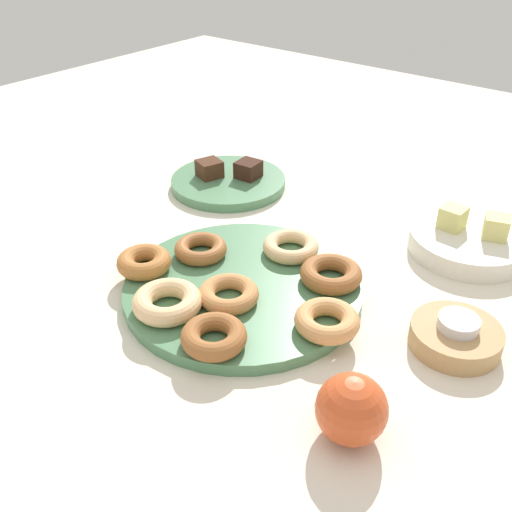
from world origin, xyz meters
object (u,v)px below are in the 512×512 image
at_px(fruit_bowl, 468,243).
at_px(donut_3, 214,336).
at_px(melon_chunk_right, 496,227).
at_px(tealight, 459,323).
at_px(donut_6, 167,302).
at_px(melon_chunk_left, 453,218).
at_px(donut_1, 229,294).
at_px(candle_holder, 455,337).
at_px(donut_plate, 243,288).
at_px(donut_4, 327,321).
at_px(brownie_far, 248,169).
at_px(apple, 351,409).
at_px(donut_5, 291,247).
at_px(brownie_near, 209,169).
at_px(donut_0, 331,274).
at_px(donut_7, 201,249).
at_px(cake_plate, 228,182).
at_px(donut_2, 144,262).

bearing_deg(fruit_bowl, donut_3, -109.23).
bearing_deg(melon_chunk_right, tealight, -80.00).
relative_size(donut_6, melon_chunk_left, 2.57).
distance_m(donut_1, fruit_bowl, 0.40).
bearing_deg(donut_3, tealight, 42.02).
bearing_deg(donut_3, candle_holder, 42.02).
relative_size(donut_6, tealight, 1.80).
bearing_deg(donut_6, candle_holder, 30.94).
relative_size(donut_plate, melon_chunk_right, 9.45).
relative_size(donut_4, brownie_far, 1.96).
relative_size(donut_4, donut_6, 0.90).
bearing_deg(apple, candle_holder, 81.49).
xyz_separation_m(donut_5, melon_chunk_right, (0.23, 0.22, 0.02)).
bearing_deg(donut_1, brownie_near, 136.34).
relative_size(donut_4, candle_holder, 0.73).
relative_size(donut_0, fruit_bowl, 0.48).
bearing_deg(tealight, brownie_far, 158.57).
bearing_deg(donut_0, donut_1, -123.38).
xyz_separation_m(donut_5, brownie_near, (-0.28, 0.13, 0.01)).
distance_m(tealight, apple, 0.21).
bearing_deg(tealight, melon_chunk_right, 100.00).
xyz_separation_m(donut_3, tealight, (0.23, 0.20, 0.01)).
distance_m(donut_3, apple, 0.20).
xyz_separation_m(donut_4, melon_chunk_right, (0.09, 0.33, 0.02)).
bearing_deg(donut_7, melon_chunk_left, 47.22).
relative_size(donut_1, brownie_near, 1.93).
height_order(donut_plate, fruit_bowl, fruit_bowl).
xyz_separation_m(donut_0, donut_4, (0.05, -0.09, -0.00)).
relative_size(donut_3, brownie_far, 1.92).
distance_m(donut_6, melon_chunk_left, 0.47).
relative_size(fruit_bowl, melon_chunk_right, 5.09).
bearing_deg(tealight, fruit_bowl, 108.12).
distance_m(brownie_far, fruit_bowl, 0.43).
bearing_deg(melon_chunk_left, tealight, -64.95).
distance_m(donut_6, cake_plate, 0.42).
relative_size(donut_1, donut_4, 0.99).
bearing_deg(donut_2, candle_holder, 19.30).
xyz_separation_m(donut_0, donut_3, (-0.04, -0.20, -0.00)).
relative_size(donut_5, fruit_bowl, 0.47).
height_order(donut_plate, donut_4, donut_4).
distance_m(donut_3, melon_chunk_left, 0.45).
bearing_deg(donut_7, donut_5, 41.45).
bearing_deg(fruit_bowl, donut_4, -100.53).
distance_m(donut_plate, donut_3, 0.14).
height_order(candle_holder, fruit_bowl, fruit_bowl).
height_order(donut_2, donut_5, donut_2).
bearing_deg(donut_2, cake_plate, 109.55).
distance_m(donut_0, donut_7, 0.20).
distance_m(donut_plate, donut_6, 0.12).
height_order(donut_2, brownie_near, brownie_near).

